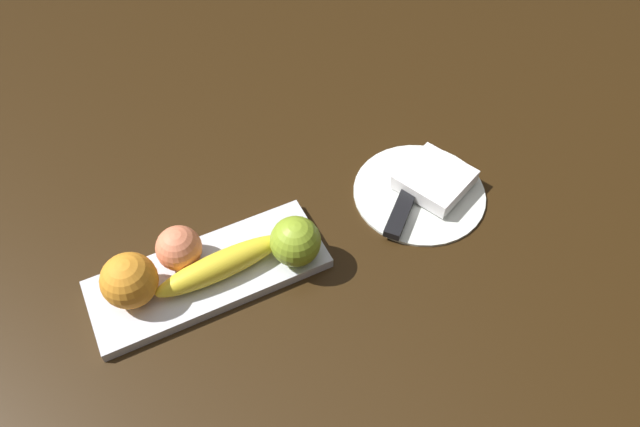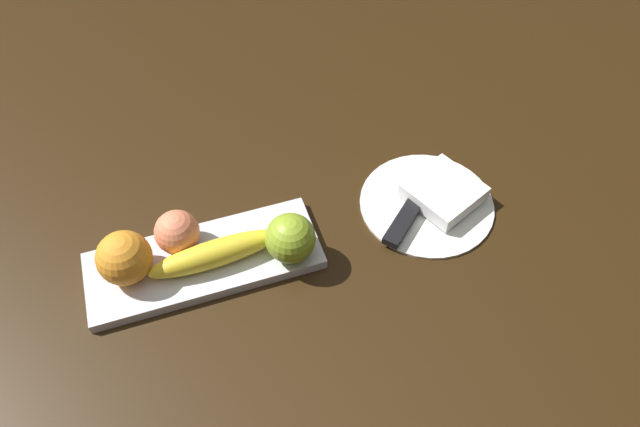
% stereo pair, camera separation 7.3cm
% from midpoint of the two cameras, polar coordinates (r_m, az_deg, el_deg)
% --- Properties ---
extents(ground_plane, '(2.40, 2.40, 0.00)m').
position_cam_midpoint_polar(ground_plane, '(0.84, -8.73, -7.11)').
color(ground_plane, black).
extents(fruit_tray, '(0.32, 0.12, 0.02)m').
position_cam_midpoint_polar(fruit_tray, '(0.85, -8.51, -4.59)').
color(fruit_tray, silver).
rests_on(fruit_tray, ground_plane).
extents(apple, '(0.07, 0.07, 0.07)m').
position_cam_midpoint_polar(apple, '(0.81, -0.25, -2.51)').
color(apple, '#8AAB28').
rests_on(apple, fruit_tray).
extents(banana, '(0.19, 0.05, 0.04)m').
position_cam_midpoint_polar(banana, '(0.82, -7.41, -3.92)').
color(banana, yellow).
rests_on(banana, fruit_tray).
extents(orange_near_apple, '(0.07, 0.07, 0.07)m').
position_cam_midpoint_polar(orange_near_apple, '(0.82, -15.66, -4.21)').
color(orange_near_apple, orange).
rests_on(orange_near_apple, fruit_tray).
extents(peach, '(0.06, 0.06, 0.06)m').
position_cam_midpoint_polar(peach, '(0.84, -10.98, -1.89)').
color(peach, '#ED7F58').
rests_on(peach, fruit_tray).
extents(dinner_plate, '(0.20, 0.20, 0.01)m').
position_cam_midpoint_polar(dinner_plate, '(0.93, 12.30, 0.87)').
color(dinner_plate, white).
rests_on(dinner_plate, ground_plane).
extents(folded_napkin, '(0.13, 0.13, 0.02)m').
position_cam_midpoint_polar(folded_napkin, '(0.93, 13.85, 1.90)').
color(folded_napkin, white).
rests_on(folded_napkin, dinner_plate).
extents(knife, '(0.15, 0.14, 0.01)m').
position_cam_midpoint_polar(knife, '(0.90, 10.58, -0.34)').
color(knife, silver).
rests_on(knife, dinner_plate).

